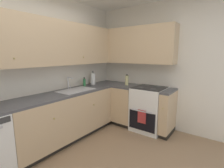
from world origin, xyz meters
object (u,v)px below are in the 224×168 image
at_px(oven_range, 149,108).
at_px(oil_bottle, 127,80).
at_px(soap_bottle, 84,82).
at_px(paper_towel_roll, 93,79).

relative_size(oven_range, oil_bottle, 4.38).
height_order(soap_bottle, oil_bottle, oil_bottle).
height_order(oven_range, paper_towel_roll, paper_towel_roll).
relative_size(oven_range, paper_towel_roll, 3.32).
distance_m(oven_range, paper_towel_roll, 1.40).
distance_m(soap_bottle, paper_towel_roll, 0.26).
bearing_deg(oil_bottle, oven_range, -88.04).
relative_size(oven_range, soap_bottle, 5.68).
relative_size(paper_towel_roll, oil_bottle, 1.32).
distance_m(oven_range, oil_bottle, 0.77).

